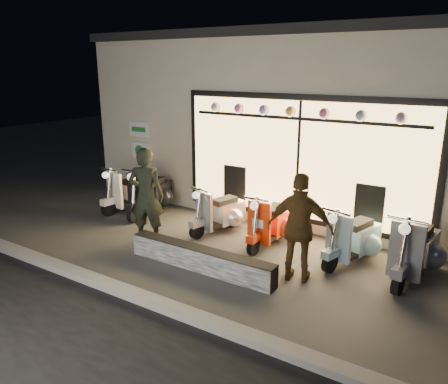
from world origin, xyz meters
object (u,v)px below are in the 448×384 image
(man, at_px, (146,196))
(woman, at_px, (300,228))
(scooter_silver, at_px, (223,212))
(graffiti_barrier, at_px, (201,259))
(scooter_red, at_px, (272,222))

(man, xyz_separation_m, woman, (3.20, 0.09, -0.05))
(scooter_silver, distance_m, man, 1.72)
(graffiti_barrier, distance_m, scooter_red, 1.87)
(scooter_red, bearing_deg, graffiti_barrier, -104.74)
(scooter_red, relative_size, man, 0.75)
(graffiti_barrier, relative_size, scooter_silver, 2.01)
(man, bearing_deg, woman, 157.67)
(graffiti_barrier, relative_size, woman, 1.57)
(woman, bearing_deg, scooter_silver, -41.60)
(scooter_silver, bearing_deg, woman, -14.83)
(scooter_red, bearing_deg, woman, -48.21)
(graffiti_barrier, bearing_deg, scooter_silver, 111.26)
(man, relative_size, woman, 1.06)
(scooter_silver, height_order, scooter_red, scooter_red)
(scooter_red, relative_size, woman, 0.80)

